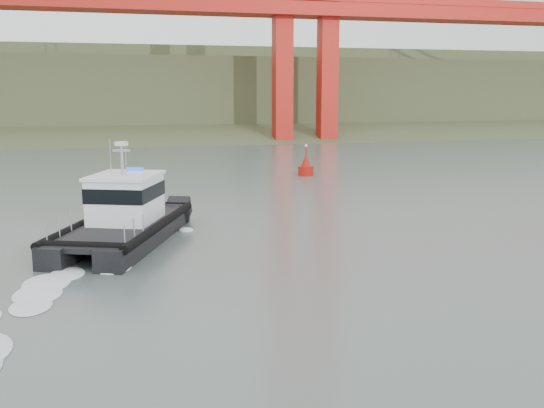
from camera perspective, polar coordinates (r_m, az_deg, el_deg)
The scene contains 4 objects.
ground at distance 28.67m, azimuth 5.30°, elevation -6.93°, with size 400.00×400.00×0.00m, color #556660.
headlands at distance 151.56m, azimuth -10.81°, elevation 9.75°, with size 500.00×105.36×27.12m.
patrol_boat at distance 35.97m, azimuth -13.73°, elevation -1.13°, with size 8.71×13.14×6.00m.
nav_buoy at distance 63.22m, azimuth 3.21°, elevation 3.53°, with size 1.64×1.64×3.43m.
Camera 1 is at (-9.20, -25.77, 8.58)m, focal length 40.00 mm.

